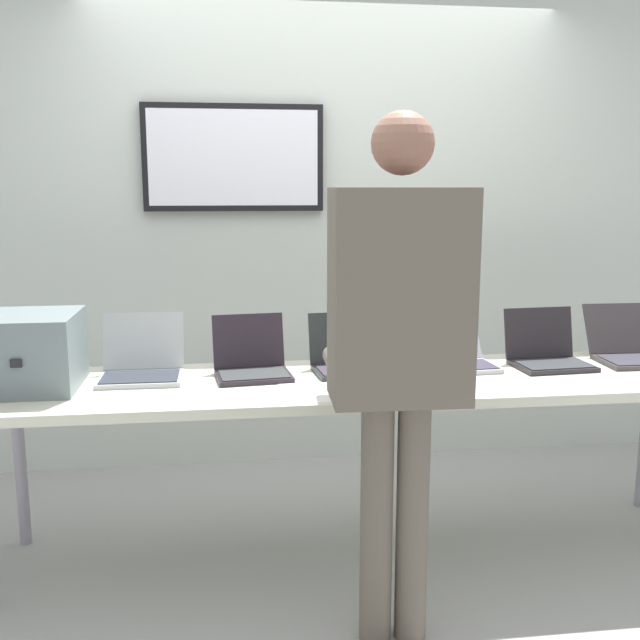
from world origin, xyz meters
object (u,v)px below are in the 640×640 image
Objects in this scene: laptop_station_2 at (348,358)px; laptop_station_0 at (142,364)px; workbench at (361,390)px; laptop_station_5 at (634,348)px; laptop_station_4 at (547,353)px; person at (398,333)px; laptop_station_3 at (448,355)px; laptop_station_1 at (252,362)px; equipment_box at (30,351)px.

laptop_station_0 is at bearing 179.94° from laptop_station_2.
laptop_station_5 is at bearing 6.63° from workbench.
laptop_station_4 is 0.44m from laptop_station_5.
laptop_station_5 is at bearing 30.77° from person.
laptop_station_0 is at bearing 171.46° from workbench.
laptop_station_5 is (0.88, 0.00, 0.00)m from laptop_station_3.
person reaches higher than laptop_station_0.
laptop_station_0 reaches higher than workbench.
laptop_station_1 is at bearing -180.00° from laptop_station_4.
laptop_station_5 is at bearing 0.16° from laptop_station_3.
laptop_station_1 is 1.74m from laptop_station_5.
laptop_station_4 is 0.94× the size of laptop_station_5.
person is at bearing -90.23° from workbench.
laptop_station_4 is (0.44, -0.03, 0.01)m from laptop_station_3.
laptop_station_3 is at bearing 1.68° from laptop_station_2.
laptop_station_2 is (0.87, -0.00, -0.00)m from laptop_station_0.
person is (-0.86, -0.73, 0.26)m from laptop_station_4.
laptop_station_0 is 1.21m from person.
laptop_station_1 is (0.45, -0.02, -0.00)m from laptop_station_0.
laptop_station_2 is (1.28, 0.10, -0.09)m from equipment_box.
laptop_station_0 reaches higher than laptop_station_5.
laptop_station_0 is at bearing 139.96° from person.
laptop_station_1 is 0.42m from laptop_station_2.
laptop_station_2 is at bearing 178.63° from laptop_station_4.
equipment_box is at bearing -175.33° from laptop_station_2.
equipment_box is 1.24× the size of laptop_station_2.
laptop_station_4 is 1.16m from person.
workbench is at bearing -14.13° from laptop_station_1.
laptop_station_2 is at bearing 2.97° from laptop_station_1.
workbench is 0.87m from laptop_station_4.
laptop_station_0 is (-0.90, 0.14, 0.11)m from workbench.
laptop_station_5 reaches higher than workbench.
workbench is at bearing 89.77° from person.
laptop_station_2 is (0.41, 0.02, -0.00)m from laptop_station_1.
equipment_box reaches higher than laptop_station_5.
laptop_station_0 is 2.20m from laptop_station_5.
equipment_box is at bearing -177.36° from laptop_station_5.
person is at bearing -87.55° from laptop_station_2.
laptop_station_1 is 1.31m from laptop_station_4.
workbench is 0.72m from person.
laptop_station_4 is at bearing -4.49° from laptop_station_3.
equipment_box is at bearing -176.11° from laptop_station_3.
laptop_station_4 is (1.76, -0.02, -0.00)m from laptop_station_0.
person is (-0.42, -0.77, 0.27)m from laptop_station_3.
laptop_station_4 is at bearing 0.00° from laptop_station_1.
laptop_station_3 is (1.73, 0.12, -0.10)m from equipment_box.
laptop_station_3 is at bearing 61.34° from person.
laptop_station_1 reaches higher than laptop_station_3.
equipment_box is 1.21× the size of laptop_station_0.
laptop_station_4 is at bearing 2.19° from equipment_box.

